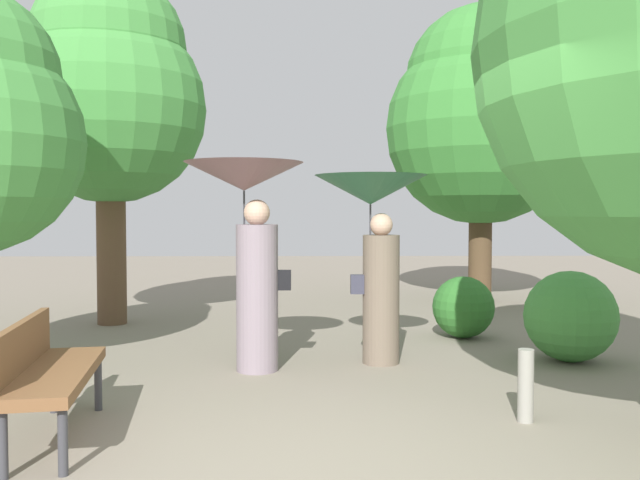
# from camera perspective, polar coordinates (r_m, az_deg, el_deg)

# --- Properties ---
(ground_plane) EXTENTS (40.00, 40.00, 0.00)m
(ground_plane) POSITION_cam_1_polar(r_m,az_deg,el_deg) (4.20, 0.81, -19.87)
(ground_plane) COLOR gray
(person_left) EXTENTS (1.19, 1.19, 2.09)m
(person_left) POSITION_cam_1_polar(r_m,az_deg,el_deg) (6.61, -6.11, 1.35)
(person_left) COLOR gray
(person_left) RESTS_ON ground
(person_right) EXTENTS (1.17, 1.17, 1.98)m
(person_right) POSITION_cam_1_polar(r_m,az_deg,el_deg) (6.92, 4.69, 1.24)
(person_right) COLOR #6B5B4C
(person_right) RESTS_ON ground
(park_bench) EXTENTS (0.72, 1.56, 0.83)m
(park_bench) POSITION_cam_1_polar(r_m,az_deg,el_deg) (5.04, -22.74, -10.17)
(park_bench) COLOR #38383D
(park_bench) RESTS_ON ground
(tree_near_right) EXTENTS (3.39, 3.39, 5.25)m
(tree_near_right) POSITION_cam_1_polar(r_m,az_deg,el_deg) (12.25, 13.79, 10.53)
(tree_near_right) COLOR #4C3823
(tree_near_right) RESTS_ON ground
(tree_mid_left) EXTENTS (2.71, 2.71, 4.98)m
(tree_mid_left) POSITION_cam_1_polar(r_m,az_deg,el_deg) (9.96, -17.76, 12.29)
(tree_mid_left) COLOR brown
(tree_mid_left) RESTS_ON ground
(bush_path_left) EXTENTS (0.78, 0.78, 0.78)m
(bush_path_left) POSITION_cam_1_polar(r_m,az_deg,el_deg) (8.58, 12.29, -5.69)
(bush_path_left) COLOR #2D6B28
(bush_path_left) RESTS_ON ground
(bush_path_right) EXTENTS (0.97, 0.97, 0.97)m
(bush_path_right) POSITION_cam_1_polar(r_m,az_deg,el_deg) (7.55, 20.84, -6.18)
(bush_path_right) COLOR #428C3D
(bush_path_right) RESTS_ON ground
(path_marker_post) EXTENTS (0.12, 0.12, 0.56)m
(path_marker_post) POSITION_cam_1_polar(r_m,az_deg,el_deg) (5.35, 17.35, -11.92)
(path_marker_post) COLOR gray
(path_marker_post) RESTS_ON ground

